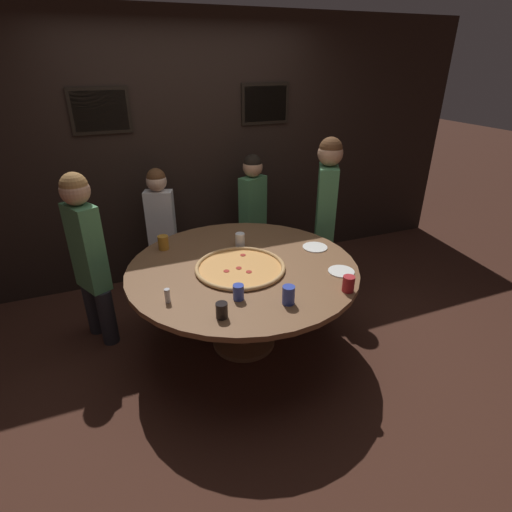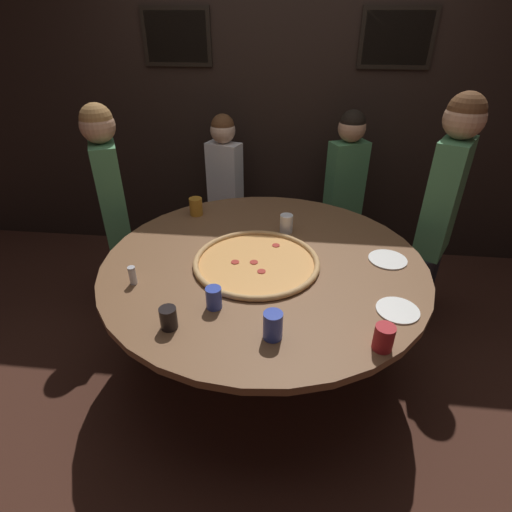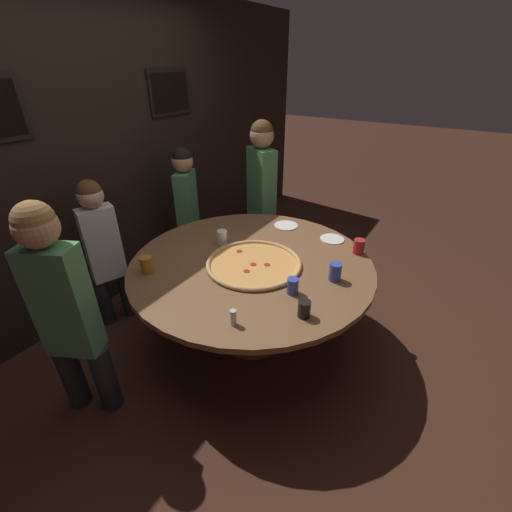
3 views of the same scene
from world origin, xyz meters
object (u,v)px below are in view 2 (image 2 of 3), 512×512
(drink_cup_beside_pizza, at_px, (384,338))
(condiment_shaker, at_px, (133,275))
(giant_pizza, at_px, (256,262))
(diner_side_right, at_px, (345,187))
(dining_table, at_px, (264,277))
(drink_cup_centre_back, at_px, (286,224))
(drink_cup_near_left, at_px, (214,298))
(white_plate_far_back, at_px, (398,310))
(white_plate_right_side, at_px, (388,259))
(diner_far_left, at_px, (442,204))
(drink_cup_far_right, at_px, (169,318))
(drink_cup_front_edge, at_px, (196,207))
(drink_cup_by_shaker, at_px, (273,325))
(diner_far_right, at_px, (112,199))
(diner_side_left, at_px, (225,184))

(drink_cup_beside_pizza, distance_m, condiment_shaker, 1.21)
(giant_pizza, relative_size, diner_side_right, 0.52)
(dining_table, bearing_deg, drink_cup_centre_back, 73.01)
(drink_cup_near_left, xyz_separation_m, white_plate_far_back, (0.84, 0.06, -0.05))
(drink_cup_centre_back, distance_m, white_plate_right_side, 0.64)
(drink_cup_near_left, relative_size, diner_far_left, 0.07)
(drink_cup_centre_back, relative_size, white_plate_far_back, 0.58)
(condiment_shaker, bearing_deg, giant_pizza, 22.64)
(giant_pizza, xyz_separation_m, diner_side_right, (0.56, 1.15, 0.00))
(white_plate_right_side, relative_size, condiment_shaker, 2.15)
(condiment_shaker, bearing_deg, drink_cup_far_right, -47.28)
(drink_cup_front_edge, relative_size, drink_cup_by_shaker, 0.93)
(condiment_shaker, relative_size, diner_far_right, 0.07)
(drink_cup_far_right, xyz_separation_m, condiment_shaker, (-0.28, 0.30, -0.00))
(drink_cup_near_left, bearing_deg, drink_cup_centre_back, 69.24)
(condiment_shaker, bearing_deg, diner_far_left, 27.05)
(white_plate_far_back, relative_size, diner_side_left, 0.15)
(drink_cup_far_right, relative_size, white_plate_far_back, 0.52)
(drink_cup_near_left, bearing_deg, drink_cup_beside_pizza, -14.27)
(white_plate_right_side, distance_m, condiment_shaker, 1.36)
(drink_cup_far_right, relative_size, drink_cup_front_edge, 0.87)
(dining_table, distance_m, drink_cup_by_shaker, 0.63)
(drink_cup_beside_pizza, bearing_deg, dining_table, 131.11)
(diner_side_left, relative_size, diner_far_left, 0.82)
(drink_cup_centre_back, xyz_separation_m, white_plate_right_side, (0.57, -0.27, -0.05))
(giant_pizza, xyz_separation_m, diner_far_left, (1.11, 0.62, 0.12))
(drink_cup_by_shaker, bearing_deg, drink_cup_beside_pizza, -2.09)
(drink_cup_centre_back, xyz_separation_m, condiment_shaker, (-0.74, -0.64, -0.01))
(diner_side_right, relative_size, diner_far_left, 0.86)
(drink_cup_beside_pizza, distance_m, drink_cup_front_edge, 1.55)
(giant_pizza, distance_m, drink_cup_near_left, 0.42)
(drink_cup_by_shaker, xyz_separation_m, diner_far_left, (0.98, 1.18, 0.07))
(drink_cup_beside_pizza, bearing_deg, white_plate_right_side, 78.69)
(drink_cup_far_right, height_order, drink_cup_near_left, drink_cup_near_left)
(giant_pizza, distance_m, diner_side_left, 1.25)
(drink_cup_near_left, bearing_deg, drink_cup_front_edge, 108.23)
(condiment_shaker, height_order, diner_far_right, diner_far_right)
(giant_pizza, relative_size, white_plate_far_back, 3.51)
(drink_cup_centre_back, height_order, drink_cup_near_left, drink_cup_centre_back)
(drink_cup_beside_pizza, xyz_separation_m, diner_far_left, (0.53, 1.20, 0.08))
(drink_cup_by_shaker, bearing_deg, drink_cup_near_left, 149.12)
(drink_cup_front_edge, height_order, diner_far_right, diner_far_right)
(giant_pizza, distance_m, drink_cup_centre_back, 0.42)
(giant_pizza, xyz_separation_m, drink_cup_by_shaker, (0.13, -0.56, 0.05))
(giant_pizza, xyz_separation_m, condiment_shaker, (-0.59, -0.25, 0.04))
(drink_cup_beside_pizza, bearing_deg, drink_cup_by_shaker, 177.91)
(diner_far_right, height_order, diner_side_right, diner_far_right)
(drink_cup_centre_back, bearing_deg, drink_cup_beside_pizza, -65.79)
(drink_cup_by_shaker, bearing_deg, white_plate_right_side, 49.20)
(diner_far_right, distance_m, diner_side_left, 0.91)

